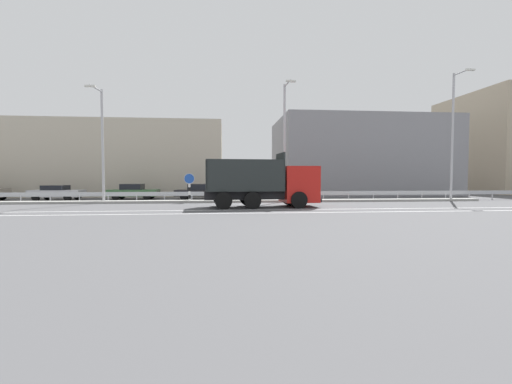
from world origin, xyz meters
TOP-DOWN VIEW (x-y plane):
  - ground_plane at (0.00, 0.00)m, footprint 320.00×320.00m
  - lane_strip_0 at (0.64, -4.13)m, footprint 67.67×0.16m
  - lane_strip_1 at (0.64, -5.92)m, footprint 67.67×0.16m
  - median_island at (0.00, 1.91)m, footprint 37.22×1.10m
  - median_guardrail at (0.00, 2.80)m, footprint 67.67×0.09m
  - dump_truck at (1.64, -2.27)m, footprint 7.39×2.97m
  - median_road_sign at (-4.29, 1.91)m, footprint 0.78×0.16m
  - street_lamp_1 at (-10.58, 1.93)m, footprint 0.71×2.04m
  - street_lamp_2 at (2.97, 1.98)m, footprint 0.71×1.91m
  - street_lamp_3 at (16.51, 1.64)m, footprint 0.71×1.87m
  - parked_car_2 at (-15.38, 5.38)m, footprint 4.05×2.02m
  - parked_car_3 at (-9.39, 5.91)m, footprint 4.10×1.94m
  - parked_car_4 at (-3.72, 5.48)m, footprint 4.32×2.13m
  - background_building_0 at (-12.80, 15.91)m, footprint 21.77×14.57m
  - background_building_1 at (13.61, 13.77)m, footprint 18.34×11.26m
  - background_building_2 at (33.62, 15.73)m, footprint 11.76×13.24m

SIDE VIEW (x-z plane):
  - ground_plane at x=0.00m, z-range 0.00..0.00m
  - lane_strip_0 at x=0.64m, z-range 0.00..0.01m
  - lane_strip_1 at x=0.64m, z-range 0.00..0.01m
  - median_island at x=0.00m, z-range 0.00..0.18m
  - median_guardrail at x=0.00m, z-range 0.18..0.96m
  - parked_car_2 at x=-15.38m, z-range 0.03..1.28m
  - parked_car_4 at x=-3.72m, z-range 0.01..1.35m
  - parked_car_3 at x=-9.39m, z-range 0.01..1.35m
  - median_road_sign at x=-4.29m, z-range 0.08..2.27m
  - dump_truck at x=1.64m, z-range -0.41..3.06m
  - background_building_0 at x=-12.80m, z-range 0.00..7.41m
  - background_building_1 at x=13.61m, z-range 0.00..8.33m
  - street_lamp_1 at x=-10.58m, z-range 0.46..8.77m
  - street_lamp_2 at x=2.97m, z-range 0.45..9.49m
  - street_lamp_3 at x=16.51m, z-range 0.45..10.60m
  - background_building_2 at x=33.62m, z-range 0.00..12.00m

